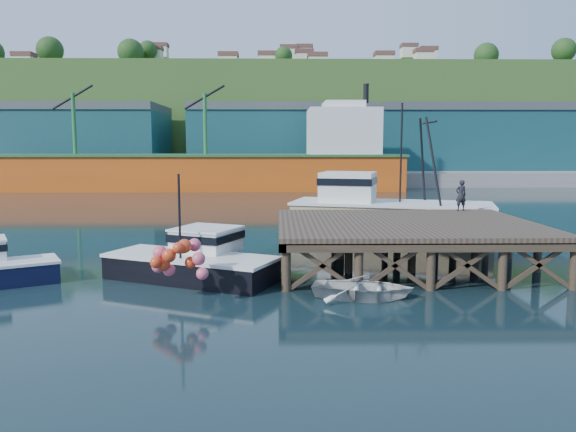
{
  "coord_description": "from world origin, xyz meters",
  "views": [
    {
      "loc": [
        -0.52,
        -26.24,
        5.66
      ],
      "look_at": [
        -0.01,
        2.0,
        2.14
      ],
      "focal_mm": 35.0,
      "sensor_mm": 36.0,
      "label": 1
    }
  ],
  "objects_px": {
    "trawler": "(387,209)",
    "dinghy": "(363,288)",
    "boat_black": "(195,260)",
    "dockworker": "(461,195)"
  },
  "relations": [
    {
      "from": "dinghy",
      "to": "boat_black",
      "type": "bearing_deg",
      "value": 76.23
    },
    {
      "from": "dinghy",
      "to": "trawler",
      "type": "bearing_deg",
      "value": -2.3
    },
    {
      "from": "dinghy",
      "to": "dockworker",
      "type": "relative_size",
      "value": 2.22
    },
    {
      "from": "trawler",
      "to": "dinghy",
      "type": "bearing_deg",
      "value": -88.06
    },
    {
      "from": "trawler",
      "to": "dinghy",
      "type": "distance_m",
      "value": 15.44
    },
    {
      "from": "trawler",
      "to": "dockworker",
      "type": "distance_m",
      "value": 5.82
    },
    {
      "from": "boat_black",
      "to": "dinghy",
      "type": "bearing_deg",
      "value": -1.05
    },
    {
      "from": "dockworker",
      "to": "trawler",
      "type": "bearing_deg",
      "value": -64.57
    },
    {
      "from": "trawler",
      "to": "dinghy",
      "type": "relative_size",
      "value": 3.5
    },
    {
      "from": "dinghy",
      "to": "dockworker",
      "type": "distance_m",
      "value": 12.6
    }
  ]
}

